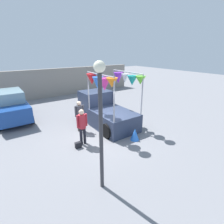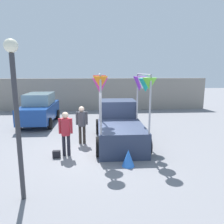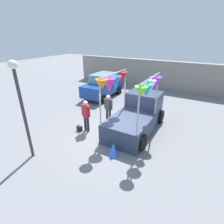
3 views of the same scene
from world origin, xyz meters
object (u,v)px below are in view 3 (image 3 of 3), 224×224
(vendor_truck, at_px, (137,112))
(street_lamp, at_px, (20,99))
(parked_car, at_px, (103,85))
(person_customer, at_px, (86,113))
(folded_kite_bundle_azure, at_px, (113,149))
(handbag, at_px, (79,128))
(person_vendor, at_px, (108,106))

(vendor_truck, height_order, street_lamp, street_lamp)
(vendor_truck, bearing_deg, parked_car, 140.38)
(street_lamp, bearing_deg, person_customer, 75.65)
(vendor_truck, distance_m, street_lamp, 5.52)
(vendor_truck, xyz_separation_m, folded_kite_bundle_azure, (0.06, -2.67, -0.67))
(person_customer, bearing_deg, folded_kite_bundle_azure, -26.56)
(person_customer, bearing_deg, handbag, -150.26)
(parked_car, distance_m, street_lamp, 8.41)
(person_customer, distance_m, street_lamp, 3.32)
(handbag, distance_m, folded_kite_bundle_azure, 2.77)
(parked_car, distance_m, person_customer, 5.73)
(handbag, xyz_separation_m, folded_kite_bundle_azure, (2.61, -0.93, 0.16))
(vendor_truck, height_order, parked_car, vendor_truck)
(vendor_truck, relative_size, person_customer, 2.40)
(person_vendor, relative_size, street_lamp, 0.43)
(person_customer, bearing_deg, street_lamp, -104.35)
(handbag, relative_size, street_lamp, 0.07)
(vendor_truck, xyz_separation_m, parked_car, (-4.49, 3.71, -0.02))
(parked_car, xyz_separation_m, handbag, (1.94, -5.45, -0.80))
(vendor_truck, distance_m, person_customer, 2.68)
(parked_car, height_order, folded_kite_bundle_azure, parked_car)
(person_customer, height_order, street_lamp, street_lamp)
(handbag, relative_size, folded_kite_bundle_azure, 0.47)
(person_customer, bearing_deg, person_vendor, 69.27)
(street_lamp, bearing_deg, folded_kite_bundle_azure, 29.96)
(handbag, bearing_deg, folded_kite_bundle_azure, -19.59)
(handbag, xyz_separation_m, street_lamp, (-0.38, -2.65, 2.45))
(vendor_truck, relative_size, street_lamp, 1.04)
(folded_kite_bundle_azure, bearing_deg, handbag, 160.41)
(parked_car, bearing_deg, person_vendor, -53.95)
(parked_car, height_order, person_vendor, parked_car)
(parked_car, xyz_separation_m, street_lamp, (1.57, -8.10, 1.65))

